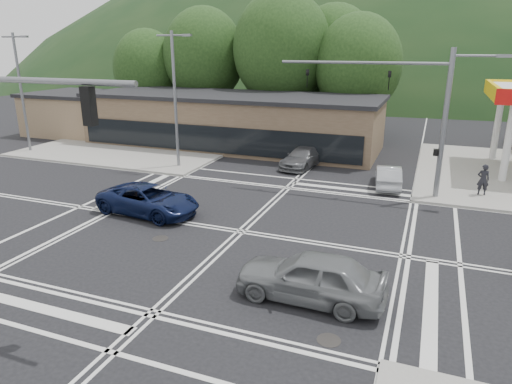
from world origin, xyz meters
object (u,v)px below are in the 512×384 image
(car_grey_center, at_px, (311,276))
(pedestrian, at_px, (483,180))
(car_blue_west, at_px, (148,200))
(car_queue_a, at_px, (388,176))
(car_queue_b, at_px, (356,141))
(car_northbound, at_px, (303,157))

(car_grey_center, xyz_separation_m, pedestrian, (6.17, 13.91, 0.18))
(car_blue_west, relative_size, car_queue_a, 1.31)
(car_blue_west, xyz_separation_m, pedestrian, (15.81, 8.91, 0.29))
(car_blue_west, relative_size, car_queue_b, 1.19)
(car_queue_b, relative_size, pedestrian, 2.56)
(car_grey_center, distance_m, pedestrian, 15.21)
(car_grey_center, distance_m, car_queue_a, 14.09)
(car_blue_west, distance_m, pedestrian, 18.15)
(car_grey_center, bearing_deg, car_blue_west, -116.54)
(car_blue_west, xyz_separation_m, car_northbound, (4.73, 11.75, -0.05))
(car_blue_west, bearing_deg, car_queue_a, -44.02)
(car_grey_center, bearing_deg, pedestrian, 156.95)
(car_queue_a, xyz_separation_m, car_northbound, (-6.00, 2.71, 0.02))
(car_grey_center, bearing_deg, car_northbound, -162.80)
(car_queue_a, distance_m, car_queue_b, 10.01)
(car_blue_west, bearing_deg, car_queue_b, -15.70)
(car_queue_a, bearing_deg, pedestrian, 170.86)
(car_queue_b, bearing_deg, car_northbound, 69.97)
(car_queue_b, bearing_deg, car_blue_west, 69.31)
(car_queue_b, xyz_separation_m, pedestrian, (8.52, -9.53, 0.26))
(car_grey_center, height_order, pedestrian, pedestrian)
(car_queue_a, xyz_separation_m, car_queue_b, (-3.44, 9.40, 0.10))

